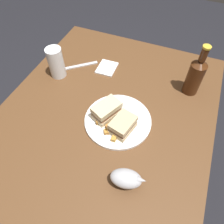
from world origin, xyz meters
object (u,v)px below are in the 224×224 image
object	(u,v)px
sandwich_half_left	(107,111)
fork	(81,66)
plate	(118,120)
pint_glass	(56,64)
cider_bottle	(195,75)
gravy_boat	(126,179)
sandwich_half_right	(123,125)
napkin	(107,68)

from	to	relation	value
sandwich_half_left	fork	distance (m)	0.36
plate	pint_glass	world-z (taller)	pint_glass
cider_bottle	gravy_boat	bearing A→B (deg)	-13.60
sandwich_half_left	sandwich_half_right	distance (m)	0.10
cider_bottle	napkin	size ratio (longest dim) A/B	2.23
sandwich_half_right	fork	distance (m)	0.45
sandwich_half_left	sandwich_half_right	bearing A→B (deg)	64.74
plate	pint_glass	size ratio (longest dim) A/B	1.84
sandwich_half_left	gravy_boat	bearing A→B (deg)	36.06
cider_bottle	sandwich_half_left	bearing A→B (deg)	-45.94
sandwich_half_right	pint_glass	world-z (taller)	pint_glass
sandwich_half_left	cider_bottle	xyz separation A→B (m)	(-0.29, 0.30, 0.05)
sandwich_half_right	pint_glass	distance (m)	0.46
sandwich_half_right	gravy_boat	size ratio (longest dim) A/B	0.94
gravy_boat	fork	world-z (taller)	gravy_boat
sandwich_half_left	napkin	size ratio (longest dim) A/B	1.22
gravy_boat	cider_bottle	bearing A→B (deg)	166.40
gravy_boat	fork	xyz separation A→B (m)	(-0.49, -0.43, -0.04)
napkin	sandwich_half_left	bearing A→B (deg)	22.89
sandwich_half_left	gravy_boat	distance (m)	0.29
plate	pint_glass	xyz separation A→B (m)	(-0.16, -0.38, 0.06)
plate	fork	world-z (taller)	plate
plate	sandwich_half_left	world-z (taller)	sandwich_half_left
sandwich_half_right	napkin	size ratio (longest dim) A/B	1.08
cider_bottle	sandwich_half_right	bearing A→B (deg)	-32.80
sandwich_half_right	napkin	distance (m)	0.39
fork	pint_glass	bearing A→B (deg)	-165.94
plate	sandwich_half_left	distance (m)	0.06
cider_bottle	fork	world-z (taller)	cider_bottle
pint_glass	fork	size ratio (longest dim) A/B	0.84
pint_glass	napkin	bearing A→B (deg)	122.91
sandwich_half_left	napkin	bearing A→B (deg)	-157.11
sandwich_half_left	napkin	xyz separation A→B (m)	(-0.29, -0.12, -0.04)
sandwich_half_right	fork	xyz separation A→B (m)	(-0.29, -0.34, -0.04)
sandwich_half_right	pint_glass	size ratio (longest dim) A/B	0.78
plate	fork	distance (m)	0.40
plate	sandwich_half_left	bearing A→B (deg)	-92.48
sandwich_half_left	fork	size ratio (longest dim) A/B	0.74
sandwich_half_right	cider_bottle	bearing A→B (deg)	147.20
pint_glass	gravy_boat	distance (m)	0.63
pint_glass	napkin	size ratio (longest dim) A/B	1.37
sandwich_half_left	pint_glass	world-z (taller)	pint_glass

